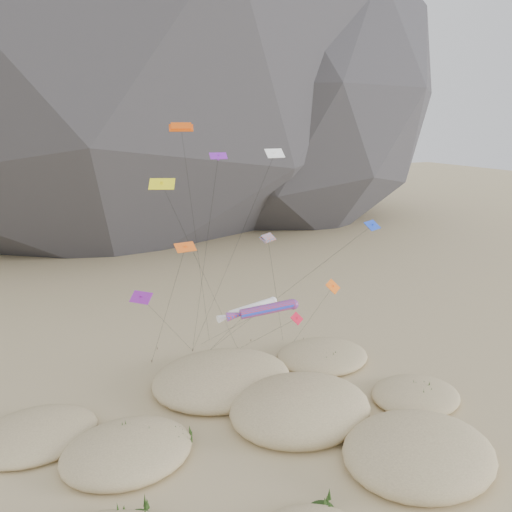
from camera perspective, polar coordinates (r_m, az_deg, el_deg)
The scene contains 9 objects.
ground at distance 49.68m, azimuth 4.08°, elevation -21.88°, with size 500.00×500.00×0.00m, color #CCB789.
dunes at distance 51.67m, azimuth 0.41°, elevation -19.15°, with size 49.55×36.41×4.32m.
dune_grass at distance 51.69m, azimuth 1.28°, elevation -19.01°, with size 42.92×29.26×1.50m.
kite_stakes at distance 68.85m, azimuth -3.52°, elevation -10.41°, with size 21.16×6.29×0.30m.
rainbow_tube_kite at distance 51.54m, azimuth 1.00°, elevation -6.15°, with size 7.72×18.55×12.01m.
white_tube_kite at distance 53.18m, azimuth -0.76°, elevation -6.06°, with size 7.34×13.57×11.35m.
orange_parafoil at distance 53.28m, azimuth -8.49°, elevation 13.90°, with size 7.35×11.39×29.74m.
multi_parafoil at distance 56.43m, azimuth 1.38°, elevation 1.91°, with size 7.54×8.90×17.55m.
delta_kites at distance 51.82m, azimuth -1.14°, elevation 2.01°, with size 25.22×19.22×26.87m.
Camera 1 is at (-19.43, -34.50, 30.01)m, focal length 35.00 mm.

